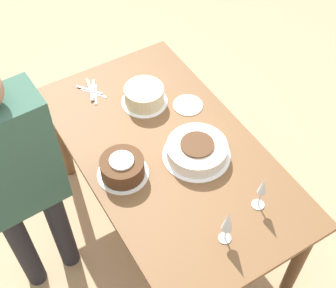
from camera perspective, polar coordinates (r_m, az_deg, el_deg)
name	(u,v)px	position (r m, az deg, el deg)	size (l,w,h in m)	color
ground_plane	(168,224)	(3.08, 0.00, -9.77)	(12.00, 12.00, 0.00)	tan
dining_table	(168,163)	(2.53, 0.00, -2.34)	(1.60, 0.89, 0.76)	brown
cake_center_white	(197,150)	(2.39, 3.54, -0.78)	(0.35, 0.35, 0.09)	white
cake_front_chocolate	(122,168)	(2.32, -5.58, -2.88)	(0.26, 0.26, 0.12)	white
cake_back_decorated	(144,96)	(2.65, -2.92, 5.92)	(0.26, 0.26, 0.11)	white
wine_glass_near	(228,222)	(2.04, 7.30, -9.39)	(0.06, 0.06, 0.22)	silver
wine_glass_far	(262,188)	(2.17, 11.43, -5.32)	(0.06, 0.06, 0.21)	silver
dessert_plate_left	(188,105)	(2.66, 2.44, 4.76)	(0.17, 0.17, 0.01)	white
fork_pile	(92,91)	(2.77, -9.25, 6.41)	(0.21, 0.12, 0.02)	silver
person_cutting	(16,177)	(2.23, -18.01, -3.81)	(0.24, 0.41, 1.56)	#232328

